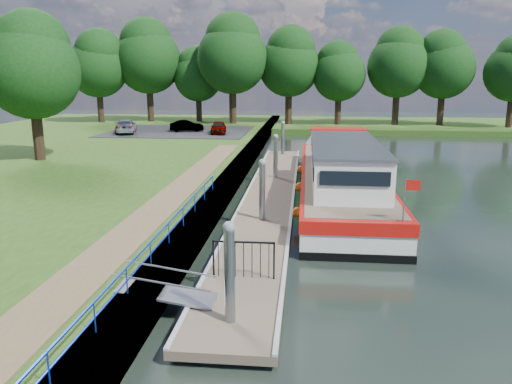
# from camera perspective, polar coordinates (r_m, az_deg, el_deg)

# --- Properties ---
(ground) EXTENTS (160.00, 160.00, 0.00)m
(ground) POSITION_cam_1_polar(r_m,az_deg,el_deg) (13.26, -2.62, -15.06)
(ground) COLOR black
(ground) RESTS_ON ground
(bank_edge) EXTENTS (1.10, 90.00, 0.78)m
(bank_edge) POSITION_cam_1_polar(r_m,az_deg,el_deg) (27.54, -3.40, 0.78)
(bank_edge) COLOR #473D2D
(bank_edge) RESTS_ON ground
(far_bank) EXTENTS (60.00, 18.00, 0.60)m
(far_bank) POSITION_cam_1_polar(r_m,az_deg,el_deg) (64.66, 14.93, 7.39)
(far_bank) COLOR #264614
(far_bank) RESTS_ON ground
(footpath) EXTENTS (1.60, 40.00, 0.05)m
(footpath) POSITION_cam_1_polar(r_m,az_deg,el_deg) (21.22, -11.34, -2.05)
(footpath) COLOR brown
(footpath) RESTS_ON riverbank
(carpark) EXTENTS (14.00, 12.00, 0.06)m
(carpark) POSITION_cam_1_polar(r_m,az_deg,el_deg) (51.47, -8.73, 6.88)
(carpark) COLOR black
(carpark) RESTS_ON riverbank
(blue_fence) EXTENTS (0.04, 18.04, 0.72)m
(blue_fence) POSITION_cam_1_polar(r_m,az_deg,el_deg) (16.02, -10.92, -5.11)
(blue_fence) COLOR #0C2DBF
(blue_fence) RESTS_ON riverbank
(pontoon) EXTENTS (2.50, 30.00, 0.56)m
(pontoon) POSITION_cam_1_polar(r_m,az_deg,el_deg) (25.36, 1.60, -0.75)
(pontoon) COLOR brown
(pontoon) RESTS_ON ground
(mooring_piles) EXTENTS (0.30, 27.30, 3.55)m
(mooring_piles) POSITION_cam_1_polar(r_m,az_deg,el_deg) (25.12, 1.61, 1.68)
(mooring_piles) COLOR gray
(mooring_piles) RESTS_ON ground
(gangway) EXTENTS (2.58, 1.00, 0.92)m
(gangway) POSITION_cam_1_polar(r_m,az_deg,el_deg) (13.79, -10.12, -11.21)
(gangway) COLOR #A5A8AD
(gangway) RESTS_ON ground
(gate_panel) EXTENTS (1.85, 0.05, 1.15)m
(gate_panel) POSITION_cam_1_polar(r_m,az_deg,el_deg) (14.79, -1.43, -7.11)
(gate_panel) COLOR black
(gate_panel) RESTS_ON ground
(barge) EXTENTS (4.36, 21.15, 4.78)m
(barge) POSITION_cam_1_polar(r_m,az_deg,el_deg) (27.39, 9.48, 2.05)
(barge) COLOR black
(barge) RESTS_ON ground
(horizon_trees) EXTENTS (54.38, 10.03, 12.87)m
(horizon_trees) POSITION_cam_1_polar(r_m,az_deg,el_deg) (60.36, 2.60, 14.71)
(horizon_trees) COLOR #332316
(horizon_trees) RESTS_ON ground
(bank_tree_a) EXTENTS (6.12, 6.12, 9.72)m
(bank_tree_a) POSITION_cam_1_polar(r_m,az_deg,el_deg) (36.29, -24.24, 13.21)
(bank_tree_a) COLOR #332316
(bank_tree_a) RESTS_ON riverbank
(car_a) EXTENTS (1.88, 3.70, 1.21)m
(car_a) POSITION_cam_1_polar(r_m,az_deg,el_deg) (48.63, -4.32, 7.39)
(car_a) COLOR #999999
(car_a) RESTS_ON carpark
(car_b) EXTENTS (3.55, 1.99, 1.11)m
(car_b) POSITION_cam_1_polar(r_m,az_deg,el_deg) (50.91, -7.93, 7.50)
(car_b) COLOR #999999
(car_b) RESTS_ON carpark
(car_c) EXTENTS (2.95, 4.84, 1.31)m
(car_c) POSITION_cam_1_polar(r_m,az_deg,el_deg) (50.43, -14.65, 7.27)
(car_c) COLOR #999999
(car_c) RESTS_ON carpark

